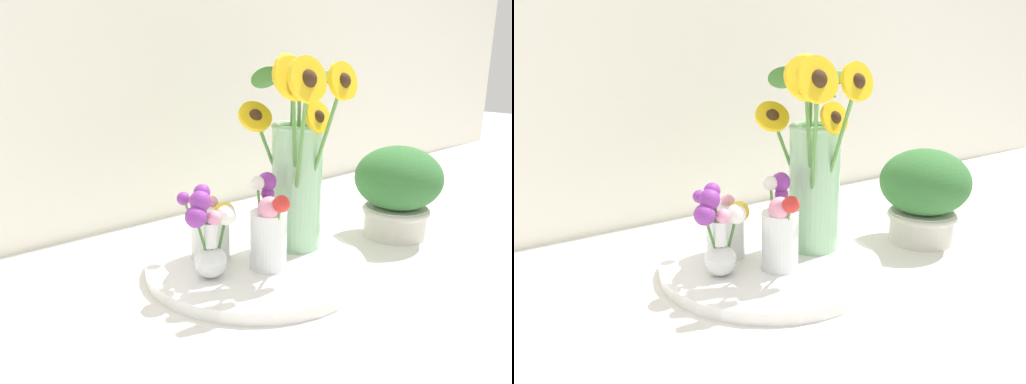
{
  "view_description": "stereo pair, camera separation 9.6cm",
  "coord_description": "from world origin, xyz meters",
  "views": [
    {
      "loc": [
        -0.62,
        -0.62,
        0.42
      ],
      "look_at": [
        -0.01,
        0.07,
        0.16
      ],
      "focal_mm": 35.0,
      "sensor_mm": 36.0,
      "label": 1
    },
    {
      "loc": [
        -0.55,
        -0.68,
        0.42
      ],
      "look_at": [
        -0.01,
        0.07,
        0.16
      ],
      "focal_mm": 35.0,
      "sensor_mm": 36.0,
      "label": 2
    }
  ],
  "objects": [
    {
      "name": "serving_tray",
      "position": [
        -0.01,
        0.07,
        0.01
      ],
      "size": [
        0.44,
        0.44,
        0.02
      ],
      "color": "white",
      "rests_on": "ground_plane"
    },
    {
      "name": "vase_bulb_right",
      "position": [
        -0.13,
        0.06,
        0.1
      ],
      "size": [
        0.1,
        0.06,
        0.17
      ],
      "color": "white",
      "rests_on": "serving_tray"
    },
    {
      "name": "mason_jar_sunflowers",
      "position": [
        0.09,
        0.06,
        0.2
      ],
      "size": [
        0.19,
        0.23,
        0.4
      ],
      "color": "#99CC9E",
      "rests_on": "serving_tray"
    },
    {
      "name": "vase_small_back",
      "position": [
        -0.08,
        0.14,
        0.08
      ],
      "size": [
        0.09,
        0.09,
        0.13
      ],
      "color": "white",
      "rests_on": "serving_tray"
    },
    {
      "name": "potted_plant",
      "position": [
        0.36,
        -0.0,
        0.12
      ],
      "size": [
        0.2,
        0.2,
        0.21
      ],
      "color": "beige",
      "rests_on": "ground_plane"
    },
    {
      "name": "vase_small_center",
      "position": [
        -0.02,
        0.02,
        0.1
      ],
      "size": [
        0.07,
        0.1,
        0.18
      ],
      "color": "white",
      "rests_on": "serving_tray"
    },
    {
      "name": "ground_plane",
      "position": [
        0.0,
        0.0,
        0.0
      ],
      "size": [
        6.0,
        6.0,
        0.0
      ],
      "primitive_type": "plane",
      "color": "silver"
    }
  ]
}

